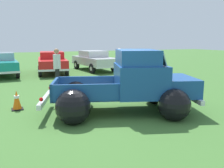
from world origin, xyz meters
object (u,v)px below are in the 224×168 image
(spectator_0, at_px, (57,65))
(lane_cone_0, at_px, (17,100))
(show_car_0, at_px, (0,63))
(show_car_2, at_px, (94,60))
(show_car_1, at_px, (52,61))
(spectator_1, at_px, (119,63))
(vintage_pickup_truck, at_px, (131,88))

(spectator_0, bearing_deg, lane_cone_0, -127.20)
(spectator_0, xyz_separation_m, lane_cone_0, (-1.95, -3.20, -0.74))
(show_car_0, relative_size, lane_cone_0, 7.43)
(show_car_0, relative_size, show_car_2, 1.01)
(show_car_1, xyz_separation_m, spectator_1, (2.59, -5.09, 0.25))
(show_car_1, xyz_separation_m, lane_cone_0, (-2.63, -8.36, -0.47))
(lane_cone_0, bearing_deg, vintage_pickup_truck, -26.78)
(show_car_1, bearing_deg, vintage_pickup_truck, 11.05)
(show_car_2, relative_size, spectator_0, 2.55)
(show_car_0, bearing_deg, show_car_2, 89.10)
(spectator_1, bearing_deg, lane_cone_0, 34.24)
(show_car_0, xyz_separation_m, show_car_2, (6.28, 0.16, -0.00))
(vintage_pickup_truck, height_order, show_car_0, vintage_pickup_truck)
(show_car_2, height_order, lane_cone_0, show_car_2)
(show_car_2, bearing_deg, vintage_pickup_truck, -19.19)
(vintage_pickup_truck, xyz_separation_m, spectator_1, (1.96, 4.92, 0.27))
(show_car_0, distance_m, lane_cone_0, 8.47)
(lane_cone_0, bearing_deg, show_car_1, 72.50)
(show_car_2, distance_m, spectator_1, 5.35)
(spectator_1, xyz_separation_m, lane_cone_0, (-5.22, -3.27, -0.72))
(show_car_1, bearing_deg, show_car_2, 101.85)
(show_car_2, xyz_separation_m, spectator_1, (-0.51, -5.33, 0.24))
(show_car_0, height_order, show_car_2, same)
(spectator_0, bearing_deg, show_car_1, 76.62)
(vintage_pickup_truck, bearing_deg, show_car_2, 94.84)
(vintage_pickup_truck, xyz_separation_m, show_car_2, (2.46, 10.24, 0.03))
(show_car_0, height_order, lane_cone_0, show_car_0)
(show_car_1, distance_m, lane_cone_0, 8.77)
(lane_cone_0, bearing_deg, show_car_0, 93.73)
(spectator_1, distance_m, lane_cone_0, 6.20)
(vintage_pickup_truck, height_order, show_car_2, vintage_pickup_truck)
(vintage_pickup_truck, distance_m, show_car_2, 10.53)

